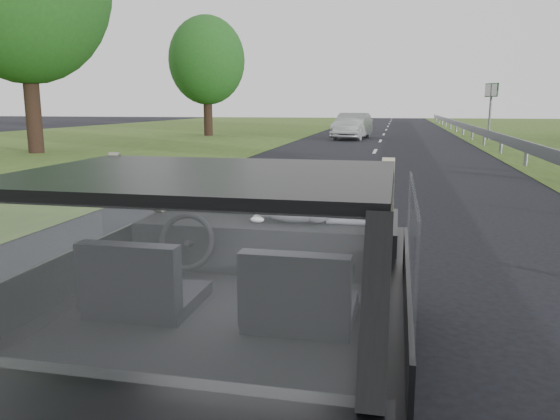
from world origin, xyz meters
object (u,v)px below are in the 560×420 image
at_px(subject_car, 235,296).
at_px(other_car, 352,126).
at_px(cat, 294,209).
at_px(highway_sign, 490,112).

distance_m(subject_car, other_car, 25.53).
height_order(cat, other_car, other_car).
bearing_deg(subject_car, cat, 72.53).
height_order(other_car, highway_sign, highway_sign).
bearing_deg(highway_sign, subject_car, -124.67).
relative_size(subject_car, cat, 6.75).
height_order(cat, highway_sign, highway_sign).
bearing_deg(cat, highway_sign, 75.17).
xyz_separation_m(cat, highway_sign, (5.00, 25.53, 0.29)).
bearing_deg(other_car, subject_car, -79.68).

